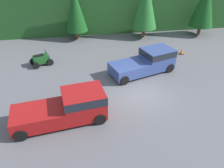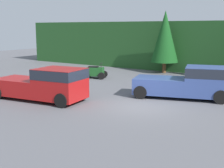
{
  "view_description": "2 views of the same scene",
  "coord_description": "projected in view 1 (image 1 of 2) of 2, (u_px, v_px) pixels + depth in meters",
  "views": [
    {
      "loc": [
        -4.1,
        -12.51,
        9.31
      ],
      "look_at": [
        -2.02,
        0.33,
        0.95
      ],
      "focal_mm": 35.0,
      "sensor_mm": 36.0,
      "label": 1
    },
    {
      "loc": [
        7.77,
        -14.16,
        4.13
      ],
      "look_at": [
        -2.02,
        0.33,
        0.95
      ],
      "focal_mm": 50.0,
      "sensor_mm": 36.0,
      "label": 2
    }
  ],
  "objects": [
    {
      "name": "ground_plane",
      "position": [
        140.0,
        95.0,
        15.98
      ],
      "size": [
        80.0,
        80.0,
        0.0
      ],
      "primitive_type": "plane",
      "color": "#5B5B60"
    },
    {
      "name": "quad_atv",
      "position": [
        41.0,
        60.0,
        19.74
      ],
      "size": [
        2.18,
        1.84,
        1.27
      ],
      "rotation": [
        0.0,
        0.0,
        0.4
      ],
      "color": "black",
      "rests_on": "ground_plane"
    },
    {
      "name": "tree_mid_right",
      "position": [
        205.0,
        3.0,
        24.59
      ],
      "size": [
        2.75,
        2.75,
        6.26
      ],
      "color": "brown",
      "rests_on": "ground_plane"
    },
    {
      "name": "pickup_truck_second",
      "position": [
        148.0,
        61.0,
        18.41
      ],
      "size": [
        5.85,
        3.62,
        1.9
      ],
      "rotation": [
        0.0,
        0.0,
        0.3
      ],
      "color": "#334784",
      "rests_on": "ground_plane"
    },
    {
      "name": "hillside_backdrop",
      "position": [
        108.0,
        8.0,
        27.99
      ],
      "size": [
        44.0,
        6.0,
        4.71
      ],
      "color": "#235123",
      "rests_on": "ground_plane"
    },
    {
      "name": "traffic_cone",
      "position": [
        182.0,
        52.0,
        21.78
      ],
      "size": [
        0.42,
        0.42,
        0.55
      ],
      "color": "black",
      "rests_on": "ground_plane"
    },
    {
      "name": "pickup_truck_red",
      "position": [
        68.0,
        107.0,
        13.23
      ],
      "size": [
        5.78,
        2.86,
        1.9
      ],
      "rotation": [
        0.0,
        0.0,
        0.13
      ],
      "color": "maroon",
      "rests_on": "ground_plane"
    },
    {
      "name": "tree_left",
      "position": [
        75.0,
        10.0,
        23.61
      ],
      "size": [
        2.48,
        2.48,
        5.63
      ],
      "color": "brown",
      "rests_on": "ground_plane"
    },
    {
      "name": "tree_mid_left",
      "position": [
        146.0,
        4.0,
        23.89
      ],
      "size": [
        2.83,
        2.83,
        6.43
      ],
      "color": "brown",
      "rests_on": "ground_plane"
    }
  ]
}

